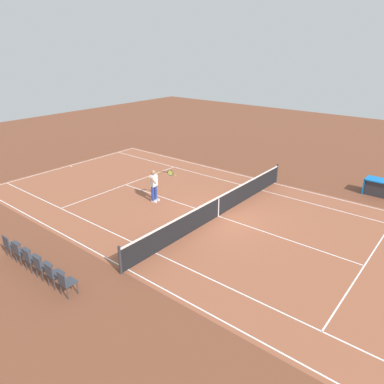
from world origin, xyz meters
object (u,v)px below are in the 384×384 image
Objects in this scene: tennis_ball at (176,175)px; spectator_chair_2 at (41,265)px; spectator_chair_5 at (10,244)px; spectator_chair_3 at (30,258)px; tennis_net at (218,206)px; spectator_chair_0 at (66,282)px; spectator_chair_4 at (20,251)px; spectator_chair_1 at (53,273)px; equipment_cart_tarped at (377,187)px; tennis_player_near at (154,184)px.

spectator_chair_2 is (-3.35, 10.55, 0.49)m from tennis_ball.
spectator_chair_5 is (2.16, 0.00, 0.00)m from spectator_chair_2.
spectator_chair_3 is at bearing 0.00° from spectator_chair_2.
spectator_chair_3 is at bearing 71.51° from tennis_net.
spectator_chair_0 is at bearing 87.04° from tennis_net.
spectator_chair_4 is (1.44, 0.00, 0.00)m from spectator_chair_2.
spectator_chair_0 is 1.00× the size of spectator_chair_1.
equipment_cart_tarped reaches higher than tennis_ball.
tennis_player_near is 25.71× the size of tennis_ball.
spectator_chair_5 reaches higher than equipment_cart_tarped.
spectator_chair_0 and spectator_chair_5 have the same top height.
spectator_chair_1 is at bearing 108.53° from tennis_player_near.
spectator_chair_1 and spectator_chair_3 have the same top height.
spectator_chair_4 is 0.72m from spectator_chair_5.
tennis_net is at bearing -113.21° from spectator_chair_4.
spectator_chair_0 is 2.16m from spectator_chair_3.
tennis_ball is at bearing -29.27° from tennis_net.
tennis_player_near reaches higher than spectator_chair_2.
spectator_chair_0 is 1.00× the size of spectator_chair_3.
spectator_chair_0 is at bearing 180.00° from spectator_chair_4.
spectator_chair_1 is 0.72m from spectator_chair_2.
tennis_player_near is 1.93× the size of spectator_chair_3.
spectator_chair_2 and spectator_chair_4 have the same top height.
spectator_chair_4 is at bearing 61.27° from equipment_cart_tarped.
spectator_chair_3 is (2.56, 7.64, 0.03)m from tennis_net.
spectator_chair_0 and spectator_chair_4 have the same top height.
spectator_chair_0 reaches higher than equipment_cart_tarped.
equipment_cart_tarped is (-6.79, -15.02, -0.08)m from spectator_chair_2.
equipment_cart_tarped is at bearing -114.33° from spectator_chair_2.
spectator_chair_3 is 0.72m from spectator_chair_4.
tennis_net is 5.97m from tennis_ball.
tennis_ball is at bearing -63.94° from tennis_player_near.
tennis_player_near is 1.93× the size of spectator_chair_0.
tennis_net is 8.31m from spectator_chair_4.
tennis_player_near is 7.12m from spectator_chair_3.
spectator_chair_1 is at bearing 81.70° from tennis_net.
tennis_player_near reaches higher than equipment_cart_tarped.
tennis_player_near reaches higher than spectator_chair_0.
tennis_net reaches higher than spectator_chair_1.
tennis_player_near is 7.25m from spectator_chair_2.
tennis_net is at bearing -170.37° from tennis_player_near.
tennis_net is 6.89× the size of tennis_player_near.
tennis_ball is 10.73m from spectator_chair_4.
tennis_net is 13.30× the size of spectator_chair_0.
spectator_chair_0 is 2.88m from spectator_chair_4.
tennis_net reaches higher than spectator_chair_0.
tennis_player_near is at bearing -88.36° from spectator_chair_4.
spectator_chair_4 is (2.16, 0.00, 0.00)m from spectator_chair_1.
spectator_chair_2 reaches higher than equipment_cart_tarped.
spectator_chair_1 is 0.70× the size of equipment_cart_tarped.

